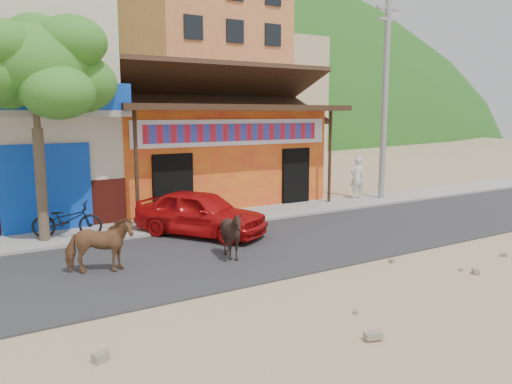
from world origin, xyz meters
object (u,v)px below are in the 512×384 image
tree (37,128)px  pedestrian (357,178)px  cow_dark (232,234)px  red_car (200,213)px  utility_pole (385,98)px  scooter (67,220)px  cow_tan (99,245)px

tree → pedestrian: bearing=3.1°
tree → cow_dark: size_ratio=4.98×
cow_dark → red_car: bearing=137.9°
utility_pole → cow_dark: size_ratio=6.64×
utility_pole → scooter: 12.70m
tree → cow_dark: bearing=-47.6°
red_car → pedestrian: bearing=-18.5°
red_car → tree: bearing=127.2°
cow_tan → scooter: size_ratio=0.79×
tree → red_car: size_ratio=1.55×
utility_pole → scooter: utility_pole is taller
tree → red_car: 4.86m
cow_tan → red_car: red_car is taller
cow_dark → pedestrian: size_ratio=0.72×
cow_dark → scooter: cow_dark is taller
pedestrian → red_car: bearing=24.0°
scooter → red_car: bearing=-90.3°
cow_tan → cow_dark: bearing=-83.3°
cow_tan → pedestrian: size_ratio=0.88×
cow_tan → cow_dark: size_ratio=1.22×
cow_tan → scooter: cow_tan is taller
utility_pole → cow_tan: size_ratio=5.45×
tree → pedestrian: 12.07m
utility_pole → cow_dark: bearing=-155.7°
cow_tan → scooter: (-0.01, 3.39, -0.05)m
utility_pole → cow_tan: (-12.19, -3.58, -3.46)m
cow_dark → utility_pole: bearing=80.3°
cow_tan → red_car: 3.88m
cow_tan → cow_dark: (2.99, -0.56, -0.02)m
utility_pole → pedestrian: bearing=155.4°
cow_tan → pedestrian: (11.24, 4.01, 0.29)m
utility_pole → red_car: utility_pole is taller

